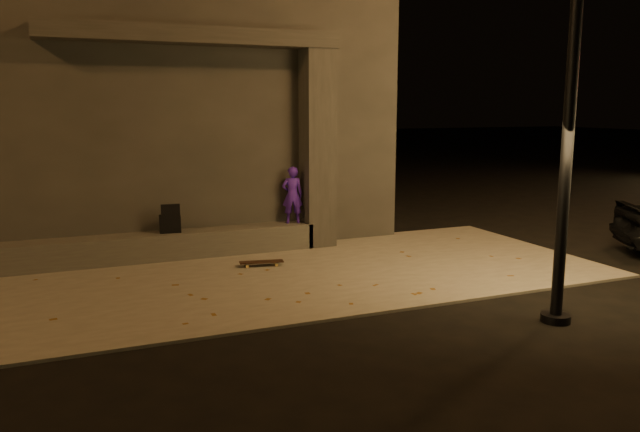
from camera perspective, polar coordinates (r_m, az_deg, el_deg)
name	(u,v)px	position (r m, az deg, el deg)	size (l,w,h in m)	color
ground	(306,319)	(7.88, -1.26, -9.42)	(120.00, 120.00, 0.00)	black
sidewalk	(259,278)	(9.68, -5.61, -5.64)	(11.00, 4.40, 0.04)	slate
building	(146,107)	(13.53, -15.64, 9.56)	(9.00, 5.10, 5.22)	#363431
ledge	(143,247)	(11.00, -15.85, -2.77)	(6.00, 0.55, 0.45)	#4B4844
column	(317,149)	(11.58, -0.24, 6.11)	(0.55, 0.55, 3.60)	#363431
canopy	(194,36)	(11.01, -11.42, 15.84)	(5.00, 0.70, 0.28)	#363431
skateboarder	(292,195)	(11.48, -2.54, 1.93)	(0.38, 0.25, 1.05)	#451CBA
backpack	(170,222)	(10.98, -13.55, -0.57)	(0.38, 0.27, 0.50)	black
skateboard	(261,262)	(10.27, -5.37, -4.23)	(0.74, 0.32, 0.08)	black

